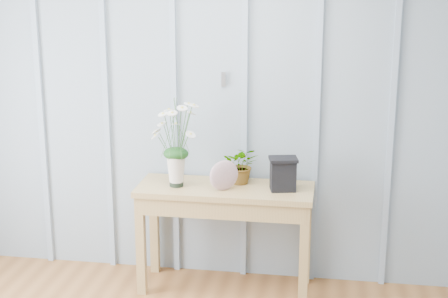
% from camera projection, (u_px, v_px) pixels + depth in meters
% --- Properties ---
extents(room_shell, '(4.00, 4.50, 2.50)m').
position_uv_depth(room_shell, '(159.00, 13.00, 3.34)').
color(room_shell, '#8A9AA8').
rests_on(room_shell, ground).
extents(sideboard, '(1.20, 0.45, 0.75)m').
position_uv_depth(sideboard, '(225.00, 203.00, 4.70)').
color(sideboard, '#A4854E').
rests_on(sideboard, ground).
extents(daisy_vase, '(0.42, 0.32, 0.59)m').
position_uv_depth(daisy_vase, '(176.00, 133.00, 4.59)').
color(daisy_vase, black).
rests_on(daisy_vase, sideboard).
extents(spider_plant, '(0.24, 0.21, 0.27)m').
position_uv_depth(spider_plant, '(242.00, 165.00, 4.71)').
color(spider_plant, '#113B14').
rests_on(spider_plant, sideboard).
extents(felt_disc_vessel, '(0.21, 0.16, 0.21)m').
position_uv_depth(felt_disc_vessel, '(224.00, 175.00, 4.57)').
color(felt_disc_vessel, '#864A66').
rests_on(felt_disc_vessel, sideboard).
extents(carved_box, '(0.21, 0.18, 0.23)m').
position_uv_depth(carved_box, '(283.00, 174.00, 4.57)').
color(carved_box, black).
rests_on(carved_box, sideboard).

